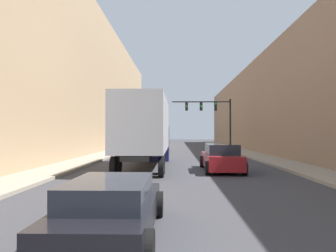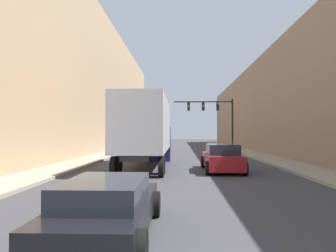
# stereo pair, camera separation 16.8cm
# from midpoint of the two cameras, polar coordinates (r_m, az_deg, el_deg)

# --- Properties ---
(sidewalk_right) EXTENTS (2.31, 80.00, 0.15)m
(sidewalk_right) POSITION_cam_midpoint_polar(r_m,az_deg,el_deg) (33.30, 14.42, -4.65)
(sidewalk_right) COLOR gray
(sidewalk_right) RESTS_ON ground
(sidewalk_left) EXTENTS (2.31, 80.00, 0.15)m
(sidewalk_left) POSITION_cam_midpoint_polar(r_m,az_deg,el_deg) (33.24, -9.68, -4.67)
(sidewalk_left) COLOR gray
(sidewalk_left) RESTS_ON ground
(building_right) EXTENTS (6.00, 80.00, 9.95)m
(building_right) POSITION_cam_midpoint_polar(r_m,az_deg,el_deg) (34.48, 21.16, 3.66)
(building_right) COLOR #846B56
(building_right) RESTS_ON ground
(building_left) EXTENTS (6.00, 80.00, 14.99)m
(building_left) POSITION_cam_midpoint_polar(r_m,az_deg,el_deg) (34.68, -16.44, 7.80)
(building_left) COLOR tan
(building_left) RESTS_ON ground
(semi_truck) EXTENTS (2.57, 11.72, 4.08)m
(semi_truck) POSITION_cam_midpoint_polar(r_m,az_deg,el_deg) (20.18, -3.43, -0.69)
(semi_truck) COLOR #B2B7C1
(semi_truck) RESTS_ON ground
(sedan_car) EXTENTS (1.98, 4.55, 1.19)m
(sedan_car) POSITION_cam_midpoint_polar(r_m,az_deg,el_deg) (7.02, -9.94, -13.91)
(sedan_car) COLOR black
(sedan_car) RESTS_ON ground
(suv_car) EXTENTS (2.07, 4.91, 1.50)m
(suv_car) POSITION_cam_midpoint_polar(r_m,az_deg,el_deg) (18.45, 9.60, -5.52)
(suv_car) COLOR maroon
(suv_car) RESTS_ON ground
(traffic_signal_gantry) EXTENTS (6.43, 0.35, 5.79)m
(traffic_signal_gantry) POSITION_cam_midpoint_polar(r_m,az_deg,el_deg) (36.04, 8.45, 2.11)
(traffic_signal_gantry) COLOR black
(traffic_signal_gantry) RESTS_ON ground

